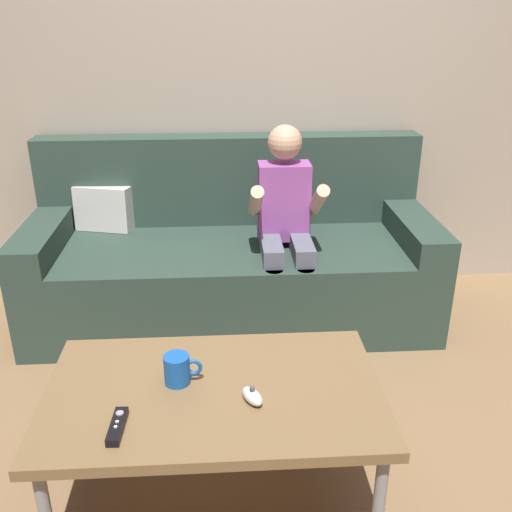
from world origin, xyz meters
TOP-DOWN VIEW (x-y plane):
  - ground_plane at (0.00, 0.00)m, footprint 9.08×9.08m
  - wall_back at (0.00, 1.67)m, footprint 4.54×0.05m
  - couch at (-0.18, 1.28)m, footprint 2.03×0.80m
  - person_seated_on_couch at (0.08, 1.09)m, footprint 0.35×0.43m
  - coffee_table at (-0.26, -0.02)m, footprint 1.02×0.62m
  - game_remote_black_near_edge at (-0.52, -0.19)m, footprint 0.04×0.14m
  - nunchuk_white at (-0.15, -0.09)m, footprint 0.08×0.10m
  - coffee_mug at (-0.37, 0.02)m, footprint 0.12×0.08m

SIDE VIEW (x-z plane):
  - ground_plane at x=0.00m, z-range 0.00..0.00m
  - couch at x=-0.18m, z-range -0.14..0.75m
  - coffee_table at x=-0.26m, z-range 0.19..0.64m
  - game_remote_black_near_edge at x=-0.52m, z-range 0.45..0.48m
  - nunchuk_white at x=-0.15m, z-range 0.44..0.50m
  - coffee_mug at x=-0.37m, z-range 0.45..0.55m
  - person_seated_on_couch at x=0.08m, z-range 0.07..1.09m
  - wall_back at x=0.00m, z-range 0.00..2.50m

